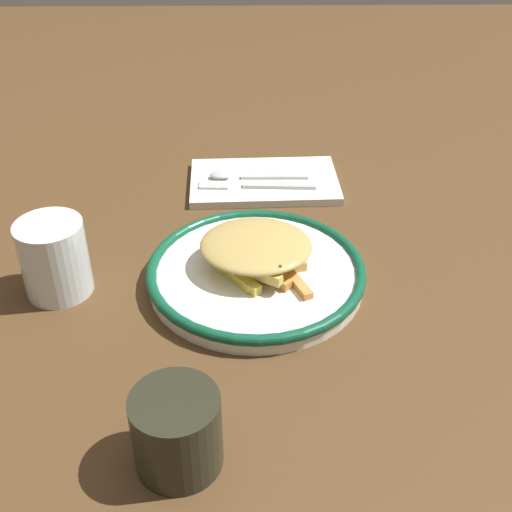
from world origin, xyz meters
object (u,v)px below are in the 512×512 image
object	(u,v)px
plate	(256,273)
napkin	(264,181)
water_glass	(54,258)
fork	(257,186)
coffee_mug	(177,430)
spoon	(242,176)
fries_heap	(257,251)

from	to	relation	value
plate	napkin	xyz separation A→B (m)	(0.25, -0.02, -0.01)
water_glass	napkin	bearing A→B (deg)	-44.69
napkin	fork	size ratio (longest dim) A/B	1.28
water_glass	coffee_mug	distance (m)	0.30
napkin	fork	bearing A→B (deg)	155.99
plate	coffee_mug	world-z (taller)	coffee_mug
fork	spoon	distance (m)	0.04
fries_heap	spoon	xyz separation A→B (m)	(0.24, 0.02, -0.03)
napkin	spoon	size ratio (longest dim) A/B	1.49
plate	water_glass	bearing A→B (deg)	92.78
napkin	water_glass	bearing A→B (deg)	135.31
napkin	water_glass	world-z (taller)	water_glass
plate	spoon	bearing A→B (deg)	4.22
fries_heap	napkin	distance (m)	0.25
spoon	coffee_mug	size ratio (longest dim) A/B	1.44
fries_heap	napkin	xyz separation A→B (m)	(0.24, -0.01, -0.04)
plate	fries_heap	xyz separation A→B (m)	(0.00, -0.00, 0.03)
fries_heap	fork	distance (m)	0.22
fork	spoon	xyz separation A→B (m)	(0.03, 0.02, 0.00)
plate	coffee_mug	bearing A→B (deg)	164.37
plate	fries_heap	size ratio (longest dim) A/B	1.85
fork	spoon	size ratio (longest dim) A/B	1.16
plate	coffee_mug	size ratio (longest dim) A/B	2.55
water_glass	plate	bearing A→B (deg)	-87.22
fries_heap	water_glass	size ratio (longest dim) A/B	1.55
plate	water_glass	size ratio (longest dim) A/B	2.86
fries_heap	coffee_mug	size ratio (longest dim) A/B	1.38
fries_heap	water_glass	bearing A→B (deg)	93.91
fork	coffee_mug	xyz separation A→B (m)	(-0.48, 0.08, 0.03)
plate	napkin	size ratio (longest dim) A/B	1.19
fork	coffee_mug	size ratio (longest dim) A/B	1.67
napkin	spoon	world-z (taller)	spoon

